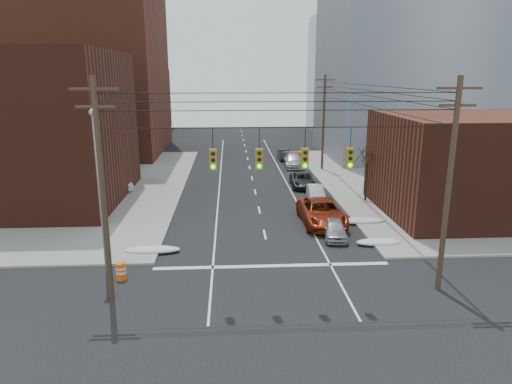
{
  "coord_description": "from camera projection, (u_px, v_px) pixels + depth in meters",
  "views": [
    {
      "loc": [
        -2.41,
        -18.49,
        11.05
      ],
      "look_at": [
        -0.6,
        12.49,
        3.0
      ],
      "focal_mm": 32.0,
      "sensor_mm": 36.0,
      "label": 1
    }
  ],
  "objects": [
    {
      "name": "snow_ne",
      "position": [
        378.0,
        242.0,
        30.32
      ],
      "size": [
        3.0,
        1.08,
        0.42
      ],
      "primitive_type": "ellipsoid",
      "color": "silver",
      "rests_on": "ground"
    },
    {
      "name": "utility_pole_far",
      "position": [
        324.0,
        121.0,
        52.66
      ],
      "size": [
        2.2,
        0.28,
        11.0
      ],
      "color": "#473323",
      "rests_on": "ground"
    },
    {
      "name": "parked_car_d",
      "position": [
        294.0,
        161.0,
        55.64
      ],
      "size": [
        2.47,
        5.45,
        1.55
      ],
      "primitive_type": "imported",
      "rotation": [
        0.0,
        0.0,
        -0.06
      ],
      "color": "#AEAEB3",
      "rests_on": "ground"
    },
    {
      "name": "parked_car_f",
      "position": [
        284.0,
        155.0,
        60.5
      ],
      "size": [
        1.44,
        4.06,
        1.34
      ],
      "primitive_type": "imported",
      "rotation": [
        0.0,
        0.0,
        0.01
      ],
      "color": "black",
      "rests_on": "ground"
    },
    {
      "name": "sidewalk_ne",
      "position": [
        507.0,
        181.0,
        48.38
      ],
      "size": [
        40.0,
        40.0,
        0.15
      ],
      "primitive_type": "cube",
      "color": "gray",
      "rests_on": "ground"
    },
    {
      "name": "ground",
      "position": [
        285.0,
        324.0,
        20.78
      ],
      "size": [
        160.0,
        160.0,
        0.0
      ],
      "primitive_type": "plane",
      "color": "black",
      "rests_on": "ground"
    },
    {
      "name": "parked_car_a",
      "position": [
        335.0,
        229.0,
        31.6
      ],
      "size": [
        1.98,
        3.96,
        1.3
      ],
      "primitive_type": "imported",
      "rotation": [
        0.0,
        0.0,
        -0.12
      ],
      "color": "#A3A3A8",
      "rests_on": "ground"
    },
    {
      "name": "building_brick_tall",
      "position": [
        69.0,
        44.0,
        62.03
      ],
      "size": [
        24.0,
        20.0,
        30.0
      ],
      "primitive_type": "cube",
      "color": "brown",
      "rests_on": "ground"
    },
    {
      "name": "building_storefront",
      "position": [
        486.0,
        165.0,
        36.25
      ],
      "size": [
        16.0,
        12.0,
        8.0
      ],
      "primitive_type": "cube",
      "color": "#492016",
      "rests_on": "ground"
    },
    {
      "name": "parked_car_b",
      "position": [
        316.0,
        192.0,
        41.33
      ],
      "size": [
        1.58,
        3.94,
        1.28
      ],
      "primitive_type": "imported",
      "rotation": [
        0.0,
        0.0,
        -0.06
      ],
      "color": "silver",
      "rests_on": "ground"
    },
    {
      "name": "utility_pole_right",
      "position": [
        449.0,
        183.0,
        22.7
      ],
      "size": [
        2.2,
        0.28,
        11.0
      ],
      "color": "#473323",
      "rests_on": "ground"
    },
    {
      "name": "bare_tree",
      "position": [
        366.0,
        176.0,
        40.06
      ],
      "size": [
        2.09,
        2.2,
        4.93
      ],
      "color": "black",
      "rests_on": "ground"
    },
    {
      "name": "building_brick_far",
      "position": [
        108.0,
        101.0,
        89.3
      ],
      "size": [
        22.0,
        18.0,
        12.0
      ],
      "primitive_type": "cube",
      "color": "#492016",
      "rests_on": "ground"
    },
    {
      "name": "lot_car_c",
      "position": [
        59.0,
        184.0,
        43.38
      ],
      "size": [
        5.84,
        3.68,
        1.58
      ],
      "primitive_type": "imported",
      "rotation": [
        0.0,
        0.0,
        1.86
      ],
      "color": "black",
      "rests_on": "sidewalk_nw"
    },
    {
      "name": "parked_car_c",
      "position": [
        303.0,
        180.0,
        45.86
      ],
      "size": [
        2.46,
        5.04,
        1.38
      ],
      "primitive_type": "imported",
      "rotation": [
        0.0,
        0.0,
        -0.04
      ],
      "color": "black",
      "rests_on": "ground"
    },
    {
      "name": "lot_car_a",
      "position": [
        112.0,
        186.0,
        43.22
      ],
      "size": [
        3.99,
        1.88,
        1.26
      ],
      "primitive_type": "imported",
      "rotation": [
        0.0,
        0.0,
        1.72
      ],
      "color": "silver",
      "rests_on": "sidewalk_nw"
    },
    {
      "name": "utility_pole_left",
      "position": [
        102.0,
        188.0,
        21.74
      ],
      "size": [
        2.2,
        0.28,
        11.0
      ],
      "color": "#473323",
      "rests_on": "ground"
    },
    {
      "name": "building_office",
      "position": [
        410.0,
        63.0,
        61.4
      ],
      "size": [
        22.0,
        20.0,
        25.0
      ],
      "primitive_type": "cube",
      "color": "gray",
      "rests_on": "ground"
    },
    {
      "name": "lot_car_b",
      "position": [
        101.0,
        179.0,
        45.95
      ],
      "size": [
        5.31,
        3.72,
        1.34
      ],
      "primitive_type": "imported",
      "rotation": [
        0.0,
        0.0,
        1.91
      ],
      "color": "#B2B2B7",
      "rests_on": "sidewalk_nw"
    },
    {
      "name": "lot_car_d",
      "position": [
        66.0,
        173.0,
        48.25
      ],
      "size": [
        4.71,
        3.18,
        1.49
      ],
      "primitive_type": "imported",
      "rotation": [
        0.0,
        0.0,
        1.21
      ],
      "color": "#B8B8BD",
      "rests_on": "sidewalk_nw"
    },
    {
      "name": "street_light",
      "position": [
        99.0,
        179.0,
        24.65
      ],
      "size": [
        0.44,
        0.44,
        9.32
      ],
      "color": "gray",
      "rests_on": "ground"
    },
    {
      "name": "parked_car_e",
      "position": [
        296.0,
        156.0,
        59.15
      ],
      "size": [
        2.04,
        4.23,
        1.39
      ],
      "primitive_type": "imported",
      "rotation": [
        0.0,
        0.0,
        0.1
      ],
      "color": "#9A290E",
      "rests_on": "ground"
    },
    {
      "name": "building_brick_near",
      "position": [
        1.0,
        129.0,
        39.16
      ],
      "size": [
        20.0,
        16.0,
        13.0
      ],
      "primitive_type": "cube",
      "color": "#492016",
      "rests_on": "ground"
    },
    {
      "name": "construction_barrel",
      "position": [
        121.0,
        271.0,
        25.18
      ],
      "size": [
        0.7,
        0.7,
        0.97
      ],
      "rotation": [
        0.0,
        0.0,
        0.31
      ],
      "color": "#F2590C",
      "rests_on": "ground"
    },
    {
      "name": "red_pickup",
      "position": [
        322.0,
        212.0,
        34.51
      ],
      "size": [
        3.12,
        6.58,
        1.81
      ],
      "primitive_type": "imported",
      "rotation": [
        0.0,
        0.0,
        0.02
      ],
      "color": "maroon",
      "rests_on": "ground"
    },
    {
      "name": "snow_east_far",
      "position": [
        360.0,
        221.0,
        34.67
      ],
      "size": [
        4.0,
        1.08,
        0.42
      ],
      "primitive_type": "ellipsoid",
      "color": "silver",
      "rests_on": "ground"
    },
    {
      "name": "snow_nw",
      "position": [
        153.0,
        250.0,
        29.0
      ],
      "size": [
        3.5,
        1.08,
        0.42
      ],
      "primitive_type": "ellipsoid",
      "color": "silver",
      "rests_on": "ground"
    },
    {
      "name": "building_glass",
      "position": [
        367.0,
        74.0,
        87.01
      ],
      "size": [
        20.0,
        18.0,
        22.0
      ],
      "primitive_type": "cube",
      "color": "gray",
      "rests_on": "ground"
    },
    {
      "name": "traffic_signals",
      "position": [
        282.0,
        157.0,
        21.85
      ],
      "size": [
        17.0,
        0.42,
        2.02
      ],
      "color": "black",
      "rests_on": "ground"
    }
  ]
}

